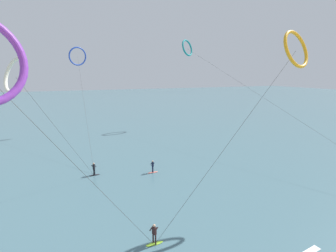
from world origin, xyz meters
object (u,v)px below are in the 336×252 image
(kite_amber, at_px, (296,49))
(kite_ivory, at_px, (16,76))
(surfer_lime, at_px, (154,235))
(kite_teal, at_px, (187,48))
(surfer_coral, at_px, (153,167))
(surfer_charcoal, at_px, (94,170))
(kite_cobalt, at_px, (78,56))

(kite_amber, xyz_separation_m, kite_ivory, (-24.25, 8.35, -2.38))
(surfer_lime, xyz_separation_m, kite_teal, (22.28, 39.30, 18.18))
(surfer_lime, height_order, surfer_coral, same)
(surfer_charcoal, height_order, surfer_lime, same)
(kite_amber, bearing_deg, surfer_lime, 173.83)
(surfer_coral, xyz_separation_m, kite_cobalt, (-7.10, 28.22, 15.72))
(kite_cobalt, bearing_deg, surfer_coral, 81.08)
(kite_amber, bearing_deg, kite_cobalt, 100.82)
(surfer_coral, height_order, kite_amber, kite_amber)
(surfer_charcoal, xyz_separation_m, surfer_lime, (2.95, -15.21, 0.00))
(kite_cobalt, bearing_deg, surfer_charcoal, 66.59)
(kite_ivory, bearing_deg, kite_amber, 34.61)
(surfer_charcoal, height_order, kite_amber, kite_amber)
(kite_amber, relative_size, kite_ivory, 1.17)
(kite_teal, bearing_deg, surfer_lime, -150.66)
(surfer_coral, relative_size, kite_teal, 0.03)
(kite_teal, bearing_deg, kite_cobalt, 144.11)
(surfer_coral, distance_m, kite_ivory, 18.50)
(surfer_charcoal, distance_m, kite_cobalt, 30.54)
(surfer_coral, distance_m, kite_teal, 36.55)
(kite_cobalt, xyz_separation_m, kite_amber, (17.55, -39.60, -1.39))
(kite_ivory, bearing_deg, kite_cobalt, 131.53)
(kite_cobalt, bearing_deg, kite_ivory, 54.87)
(kite_teal, height_order, kite_ivory, kite_teal)
(kite_ivory, bearing_deg, kite_teal, 96.18)
(kite_teal, bearing_deg, surfer_coral, -155.61)
(surfer_charcoal, relative_size, surfer_lime, 1.00)
(kite_amber, height_order, kite_ivory, kite_amber)
(surfer_charcoal, relative_size, kite_cobalt, 0.06)
(surfer_charcoal, xyz_separation_m, kite_ivory, (-6.52, -5.06, 11.95))
(surfer_lime, xyz_separation_m, kite_ivory, (-9.47, 10.15, 11.95))
(surfer_charcoal, distance_m, kite_ivory, 14.52)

